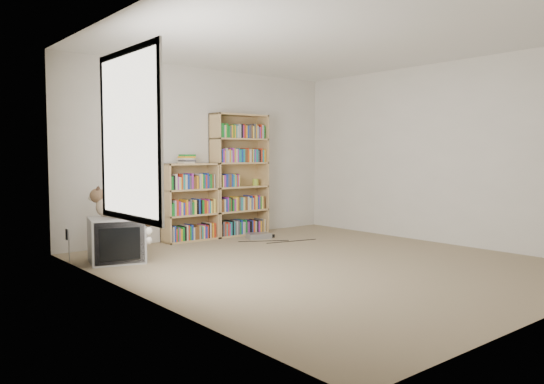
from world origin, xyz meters
TOP-DOWN VIEW (x-y plane):
  - floor at (0.00, 0.00)m, footprint 4.50×5.00m
  - wall_back at (0.00, 2.50)m, footprint 4.50×0.02m
  - wall_left at (-2.25, 0.00)m, footprint 0.02×5.00m
  - wall_right at (2.25, 0.00)m, footprint 0.02×5.00m
  - ceiling at (0.00, 0.00)m, footprint 4.50×5.00m
  - window at (-2.24, 0.20)m, footprint 0.02×1.22m
  - crt_tv at (-1.80, 1.57)m, footprint 0.71×0.67m
  - cat at (-1.73, 1.50)m, footprint 0.64×0.78m
  - bookcase_tall at (0.51, 2.36)m, footprint 0.92×0.30m
  - bookcase_short at (-0.36, 2.36)m, footprint 0.81×0.30m
  - book_stack at (-0.43, 2.31)m, footprint 0.18×0.23m
  - green_mug at (0.80, 2.34)m, footprint 0.09×0.09m
  - framed_print at (0.51, 2.44)m, footprint 0.14×0.05m
  - dvd_player at (0.52, 1.88)m, footprint 0.39×0.33m
  - wall_outlet at (-2.24, 1.91)m, footprint 0.01×0.08m
  - floor_cables at (0.15, 1.50)m, footprint 1.20×0.70m

SIDE VIEW (x-z plane):
  - floor at x=0.00m, z-range -0.01..0.01m
  - floor_cables at x=0.15m, z-range 0.00..0.01m
  - dvd_player at x=0.52m, z-range 0.00..0.08m
  - crt_tv at x=-1.80m, z-range 0.00..0.51m
  - wall_outlet at x=-2.24m, z-range 0.26..0.39m
  - bookcase_short at x=-0.36m, z-range -0.04..1.06m
  - cat at x=-1.73m, z-range 0.31..0.91m
  - green_mug at x=0.80m, z-range 0.75..0.86m
  - framed_print at x=0.51m, z-range 0.75..0.94m
  - bookcase_tall at x=0.51m, z-range -0.05..1.80m
  - book_stack at x=-0.43m, z-range 1.11..1.24m
  - wall_back at x=0.00m, z-range 0.00..2.50m
  - wall_left at x=-2.25m, z-range 0.00..2.50m
  - wall_right at x=2.25m, z-range 0.00..2.50m
  - window at x=-2.24m, z-range 0.64..2.16m
  - ceiling at x=0.00m, z-range 2.49..2.51m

